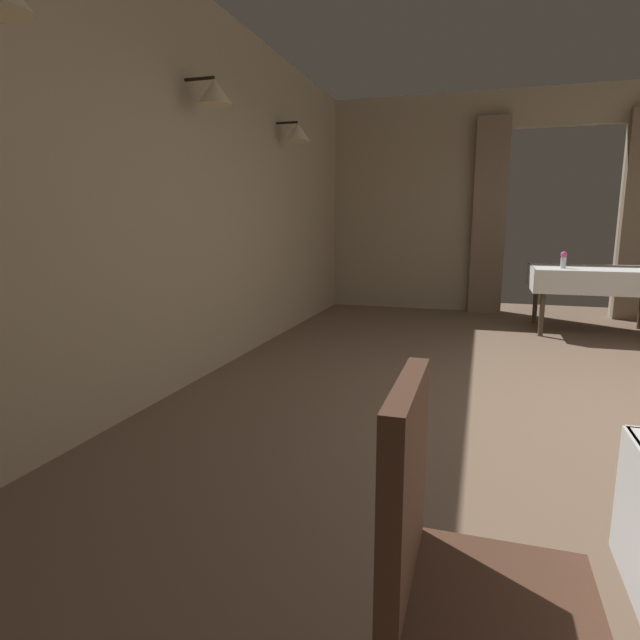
{
  "coord_description": "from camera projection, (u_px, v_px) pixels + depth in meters",
  "views": [
    {
      "loc": [
        -0.98,
        -3.63,
        1.26
      ],
      "look_at": [
        -2.16,
        0.19,
        0.51
      ],
      "focal_mm": 29.43,
      "sensor_mm": 36.0,
      "label": 1
    }
  ],
  "objects": [
    {
      "name": "ground",
      "position": [
        633.0,
        422.0,
        3.36
      ],
      "size": [
        10.08,
        10.08,
        0.0
      ],
      "primitive_type": "plane",
      "color": "#7A604C"
    },
    {
      "name": "wall_left",
      "position": [
        183.0,
        189.0,
        4.01
      ],
      "size": [
        0.49,
        8.4,
        3.0
      ],
      "color": "tan",
      "rests_on": "ground"
    },
    {
      "name": "wall_back",
      "position": [
        562.0,
        202.0,
        7.0
      ],
      "size": [
        6.4,
        0.27,
        3.0
      ],
      "color": "tan",
      "rests_on": "ground"
    },
    {
      "name": "dining_table_mid",
      "position": [
        597.0,
        275.0,
        5.97
      ],
      "size": [
        1.41,
        1.02,
        0.75
      ],
      "color": "#4C3D2D",
      "rests_on": "ground"
    },
    {
      "name": "chair_near_left",
      "position": [
        456.0,
        569.0,
        1.15
      ],
      "size": [
        0.44,
        0.44,
        0.93
      ],
      "color": "black",
      "rests_on": "ground"
    },
    {
      "name": "flower_vase_mid",
      "position": [
        564.0,
        259.0,
        5.87
      ],
      "size": [
        0.07,
        0.07,
        0.19
      ],
      "color": "silver",
      "rests_on": "dining_table_mid"
    }
  ]
}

